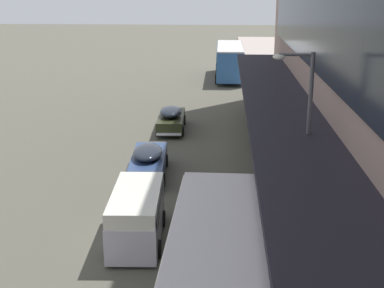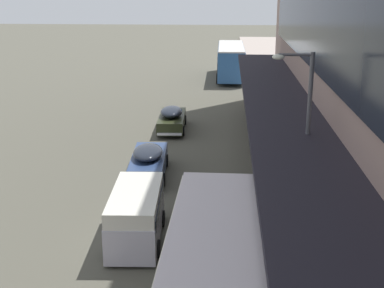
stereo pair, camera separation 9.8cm
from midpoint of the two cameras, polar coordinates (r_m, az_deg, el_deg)
transit_bus_kerbside_rear at (r=54.29m, az=3.98°, el=8.98°), size 2.84×10.58×3.27m
sedan_far_back at (r=26.46m, az=-4.78°, el=-1.84°), size 1.96×4.94×1.58m
sedan_trailing_mid at (r=34.70m, az=-2.32°, el=2.72°), size 1.86×4.84×1.59m
vw_van at (r=19.98m, az=-6.02°, el=-7.24°), size 2.06×4.63×1.96m
street_lamp at (r=20.02m, az=11.68°, el=1.60°), size 1.50×0.28×6.73m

